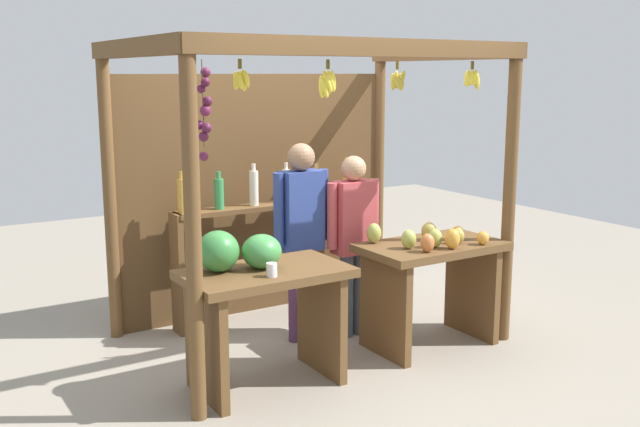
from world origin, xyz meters
TOP-DOWN VIEW (x-y plane):
  - ground_plane at (0.00, 0.00)m, footprint 12.00×12.00m
  - market_stall at (-0.01, 0.37)m, footprint 2.74×1.81m
  - fruit_counter_left at (-0.77, -0.61)m, footprint 1.10×0.64m
  - fruit_counter_right at (0.71, -0.64)m, footprint 1.10×0.64m
  - bottle_shelf_unit at (0.00, 0.64)m, footprint 1.75×0.22m
  - vendor_man at (-0.07, -0.01)m, footprint 0.48×0.21m
  - vendor_woman at (0.33, -0.13)m, footprint 0.48×0.20m

SIDE VIEW (x-z plane):
  - ground_plane at x=0.00m, z-range 0.00..0.00m
  - fruit_counter_right at x=0.71m, z-range 0.12..1.09m
  - fruit_counter_left at x=-0.77m, z-range 0.13..1.22m
  - bottle_shelf_unit at x=0.00m, z-range 0.12..1.48m
  - vendor_woman at x=0.33m, z-range 0.13..1.60m
  - vendor_man at x=-0.07m, z-range 0.15..1.73m
  - market_stall at x=-0.01m, z-range 0.20..2.52m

